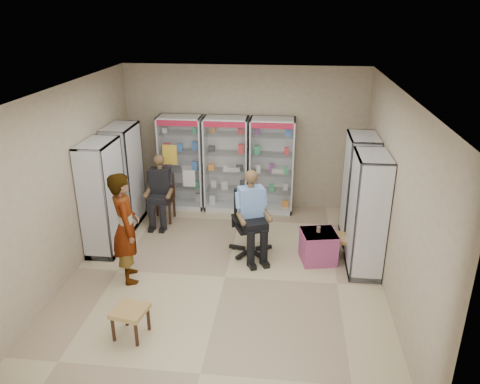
# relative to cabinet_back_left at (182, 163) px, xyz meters

# --- Properties ---
(floor) EXTENTS (6.00, 6.00, 0.00)m
(floor) POSITION_rel_cabinet_back_left_xyz_m (1.30, -2.73, -1.00)
(floor) COLOR tan
(floor) RESTS_ON ground
(room_shell) EXTENTS (5.02, 6.02, 3.01)m
(room_shell) POSITION_rel_cabinet_back_left_xyz_m (1.30, -2.73, 0.97)
(room_shell) COLOR tan
(room_shell) RESTS_ON ground
(cabinet_back_left) EXTENTS (0.90, 0.50, 2.00)m
(cabinet_back_left) POSITION_rel_cabinet_back_left_xyz_m (0.00, 0.00, 0.00)
(cabinet_back_left) COLOR #A7A9AE
(cabinet_back_left) RESTS_ON floor
(cabinet_back_mid) EXTENTS (0.90, 0.50, 2.00)m
(cabinet_back_mid) POSITION_rel_cabinet_back_left_xyz_m (0.95, 0.00, 0.00)
(cabinet_back_mid) COLOR silver
(cabinet_back_mid) RESTS_ON floor
(cabinet_back_right) EXTENTS (0.90, 0.50, 2.00)m
(cabinet_back_right) POSITION_rel_cabinet_back_left_xyz_m (1.90, 0.00, 0.00)
(cabinet_back_right) COLOR #A9ACB0
(cabinet_back_right) RESTS_ON floor
(cabinet_right_far) EXTENTS (0.90, 0.50, 2.00)m
(cabinet_right_far) POSITION_rel_cabinet_back_left_xyz_m (3.53, -1.13, 0.00)
(cabinet_right_far) COLOR #AEB2B6
(cabinet_right_far) RESTS_ON floor
(cabinet_right_near) EXTENTS (0.90, 0.50, 2.00)m
(cabinet_right_near) POSITION_rel_cabinet_back_left_xyz_m (3.53, -2.23, 0.00)
(cabinet_right_near) COLOR #AFB1B7
(cabinet_right_near) RESTS_ON floor
(cabinet_left_far) EXTENTS (0.90, 0.50, 2.00)m
(cabinet_left_far) POSITION_rel_cabinet_back_left_xyz_m (-0.93, -0.93, 0.00)
(cabinet_left_far) COLOR #A1A5A8
(cabinet_left_far) RESTS_ON floor
(cabinet_left_near) EXTENTS (0.90, 0.50, 2.00)m
(cabinet_left_near) POSITION_rel_cabinet_back_left_xyz_m (-0.93, -2.03, 0.00)
(cabinet_left_near) COLOR silver
(cabinet_left_near) RESTS_ON floor
(wooden_chair) EXTENTS (0.42, 0.42, 0.94)m
(wooden_chair) POSITION_rel_cabinet_back_left_xyz_m (-0.25, -0.73, -0.53)
(wooden_chair) COLOR black
(wooden_chair) RESTS_ON floor
(seated_customer) EXTENTS (0.44, 0.60, 1.34)m
(seated_customer) POSITION_rel_cabinet_back_left_xyz_m (-0.25, -0.78, -0.33)
(seated_customer) COLOR black
(seated_customer) RESTS_ON floor
(office_chair) EXTENTS (0.82, 0.82, 1.15)m
(office_chair) POSITION_rel_cabinet_back_left_xyz_m (1.63, -1.86, -0.42)
(office_chair) COLOR black
(office_chair) RESTS_ON floor
(seated_shopkeeper) EXTENTS (0.70, 0.81, 1.47)m
(seated_shopkeeper) POSITION_rel_cabinet_back_left_xyz_m (1.63, -1.91, -0.27)
(seated_shopkeeper) COLOR #6483C5
(seated_shopkeeper) RESTS_ON floor
(pink_trunk) EXTENTS (0.66, 0.64, 0.54)m
(pink_trunk) POSITION_rel_cabinet_back_left_xyz_m (2.81, -2.03, -0.73)
(pink_trunk) COLOR #C24D96
(pink_trunk) RESTS_ON floor
(tea_glass) EXTENTS (0.07, 0.07, 0.10)m
(tea_glass) POSITION_rel_cabinet_back_left_xyz_m (2.80, -2.01, -0.41)
(tea_glass) COLOR #612B08
(tea_glass) RESTS_ON pink_trunk
(woven_stool_a) EXTENTS (0.48, 0.48, 0.39)m
(woven_stool_a) POSITION_rel_cabinet_back_left_xyz_m (3.20, -1.84, -0.80)
(woven_stool_a) COLOR #9D6842
(woven_stool_a) RESTS_ON floor
(woven_stool_b) EXTENTS (0.49, 0.49, 0.42)m
(woven_stool_b) POSITION_rel_cabinet_back_left_xyz_m (0.26, -4.29, -0.79)
(woven_stool_b) COLOR olive
(woven_stool_b) RESTS_ON floor
(standing_man) EXTENTS (0.66, 0.78, 1.80)m
(standing_man) POSITION_rel_cabinet_back_left_xyz_m (-0.22, -2.93, -0.10)
(standing_man) COLOR gray
(standing_man) RESTS_ON floor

